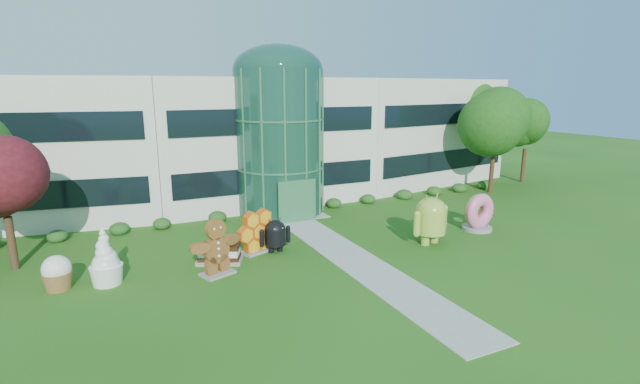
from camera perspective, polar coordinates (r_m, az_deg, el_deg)
name	(u,v)px	position (r m, az deg, el deg)	size (l,w,h in m)	color
ground	(369,269)	(22.93, 6.01, -9.44)	(140.00, 140.00, 0.00)	#215114
building	(253,138)	(37.93, -8.25, 6.64)	(46.00, 15.00, 9.30)	beige
atrium	(279,142)	(32.26, -5.03, 6.09)	(6.00, 6.00, 9.80)	#194738
walkway	(349,256)	(24.53, 3.55, -7.83)	(2.40, 20.00, 0.04)	#9E9E93
tree_red	(7,209)	(26.47, -34.15, -1.78)	(4.00, 4.00, 6.00)	#3F0C14
trees_backdrop	(275,151)	(33.28, -5.62, 5.07)	(52.00, 8.00, 8.40)	#1D4110
android_green	(431,217)	(26.65, 13.49, -2.97)	(2.77, 1.85, 3.14)	#98B63A
android_black	(275,234)	(24.88, -5.53, -5.11)	(1.81, 1.21, 2.05)	black
donut	(478,211)	(30.11, 18.89, -2.28)	(2.25, 1.08, 2.34)	#E45796
gingerbread	(216,247)	(22.28, -12.65, -6.59)	(2.98, 1.15, 2.75)	brown
ice_cream_sandwich	(219,253)	(23.99, -12.28, -7.39)	(2.21, 1.10, 0.98)	black
honeycomb	(258,233)	(24.98, -7.67, -5.03)	(2.67, 0.96, 2.10)	#FFA719
froyo	(105,256)	(22.85, -24.95, -7.17)	(1.54, 1.54, 2.64)	white
cupcake	(57,272)	(23.43, -29.63, -8.60)	(1.30, 1.30, 1.56)	white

